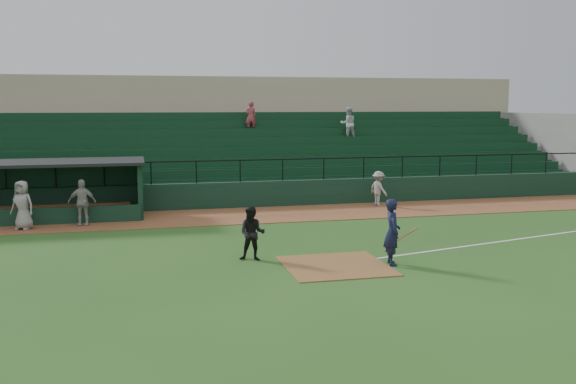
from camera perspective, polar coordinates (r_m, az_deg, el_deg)
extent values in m
plane|color=#26501A|center=(19.75, 3.43, -5.98)|extent=(90.00, 90.00, 0.00)
cube|color=brown|center=(27.34, -1.48, -2.03)|extent=(40.00, 4.00, 0.03)
cube|color=brown|center=(18.83, 4.32, -6.64)|extent=(3.00, 3.00, 0.03)
cube|color=white|center=(24.29, 20.96, -3.85)|extent=(17.49, 4.44, 0.01)
cube|color=black|center=(29.37, -2.38, -0.18)|extent=(36.00, 0.35, 1.20)
cylinder|color=black|center=(29.19, -2.40, 2.93)|extent=(36.00, 0.06, 0.06)
cube|color=slate|center=(34.03, -4.00, 2.95)|extent=(36.00, 9.00, 3.60)
cube|color=#0E341A|center=(33.50, -3.87, 3.65)|extent=(34.56, 8.00, 4.05)
cube|color=slate|center=(41.07, 21.64, 3.69)|extent=(0.35, 9.50, 4.20)
cube|color=tan|center=(40.35, -5.57, 5.71)|extent=(38.00, 3.00, 6.40)
cube|color=slate|center=(38.36, -5.16, 6.35)|extent=(36.00, 2.00, 0.20)
imported|color=beige|center=(36.22, 5.45, 6.15)|extent=(0.91, 0.71, 1.88)
imported|color=#99383D|center=(35.80, -3.38, 6.77)|extent=(0.64, 0.42, 1.74)
cube|color=black|center=(29.24, -21.56, 0.32)|extent=(8.50, 0.20, 2.30)
cube|color=black|center=(27.66, -13.18, 0.26)|extent=(0.20, 2.60, 2.30)
cube|color=black|center=(27.84, -22.05, 2.44)|extent=(8.90, 3.20, 0.12)
cube|color=olive|center=(28.97, -21.58, -1.55)|extent=(7.65, 0.40, 0.50)
cube|color=black|center=(26.76, -22.24, -2.11)|extent=(8.50, 0.12, 0.70)
imported|color=black|center=(19.01, 9.38, -3.57)|extent=(0.58, 0.78, 1.98)
cylinder|color=olive|center=(18.99, 10.72, -3.73)|extent=(0.79, 0.34, 0.35)
imported|color=black|center=(19.32, -3.24, -3.76)|extent=(0.97, 0.86, 1.67)
imported|color=gray|center=(29.74, 8.17, 0.31)|extent=(0.91, 1.19, 1.62)
imported|color=#A49F99|center=(25.93, -18.08, -0.90)|extent=(1.09, 0.52, 1.82)
imported|color=gray|center=(25.90, -22.82, -1.09)|extent=(1.07, 0.92, 1.86)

